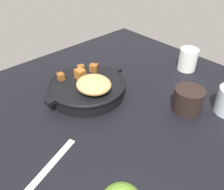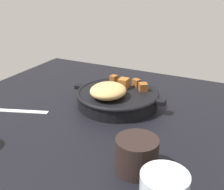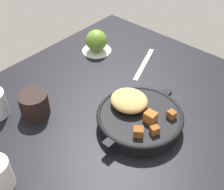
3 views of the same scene
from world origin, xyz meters
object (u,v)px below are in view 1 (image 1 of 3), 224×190
at_px(cast_iron_skillet, 88,87).
at_px(white_creamer_pitcher, 188,59).
at_px(butter_knife, 45,171).
at_px(coffee_mug_dark, 188,100).

distance_m(cast_iron_skillet, white_creamer_pitcher, 0.38).
height_order(butter_knife, white_creamer_pitcher, white_creamer_pitcher).
xyz_separation_m(cast_iron_skillet, white_creamer_pitcher, (-0.36, 0.12, 0.01)).
height_order(cast_iron_skillet, coffee_mug_dark, cast_iron_skillet).
xyz_separation_m(butter_knife, coffee_mug_dark, (-0.41, 0.09, 0.03)).
xyz_separation_m(butter_knife, white_creamer_pitcher, (-0.61, -0.04, 0.04)).
relative_size(cast_iron_skillet, white_creamer_pitcher, 3.53).
bearing_deg(cast_iron_skillet, coffee_mug_dark, 122.92).
relative_size(white_creamer_pitcher, coffee_mug_dark, 0.96).
height_order(white_creamer_pitcher, coffee_mug_dark, white_creamer_pitcher).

